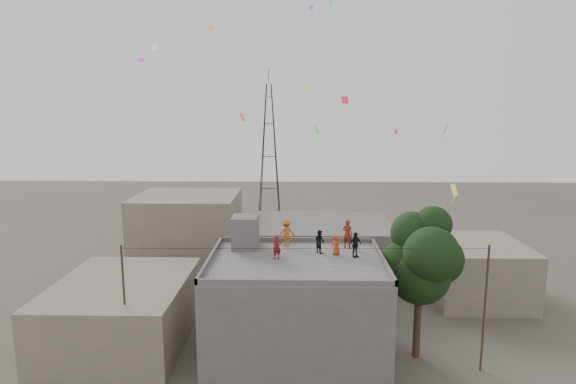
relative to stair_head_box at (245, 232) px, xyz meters
The scene contains 18 objects.
ground 8.21m from the stair_head_box, 39.09° to the right, with size 140.00×140.00×0.00m, color #454138.
main_building 5.78m from the stair_head_box, 39.09° to the right, with size 10.00×8.00×6.10m.
parapet 4.21m from the stair_head_box, 39.09° to the right, with size 10.00×8.00×0.30m.
stair_head_box is the anchor object (origin of this frame).
neighbor_west 9.34m from the stair_head_box, behind, with size 8.00×10.00×4.00m, color #6B6454.
neighbor_north 13.35m from the stair_head_box, 65.48° to the left, with size 12.00×9.00×5.00m, color #54514E.
neighbor_northwest 15.45m from the stair_head_box, 116.91° to the left, with size 9.00×8.00×7.00m, color #6B6454.
neighbor_east 19.35m from the stair_head_box, 23.28° to the left, with size 7.00×8.00×4.40m, color #6B6454.
tree 10.80m from the stair_head_box, 10.74° to the right, with size 4.90×4.60×9.10m.
utility_line 6.26m from the stair_head_box, 46.14° to the right, with size 20.12×0.62×7.40m.
transmission_tower 37.46m from the stair_head_box, 91.23° to the left, with size 2.97×2.97×20.01m.
person_red_adult 6.38m from the stair_head_box, ahead, with size 0.65×0.43×1.78m, color maroon.
person_orange_child 5.74m from the stair_head_box, 14.18° to the right, with size 0.59×0.39×1.22m, color red.
person_dark_child 4.70m from the stair_head_box, 12.03° to the right, with size 0.68×0.53×1.39m, color black.
person_dark_adult 6.89m from the stair_head_box, 15.54° to the right, with size 0.88×0.37×1.50m, color black.
person_orange_adult 2.59m from the stair_head_box, ahead, with size 1.10×0.63×1.71m, color #C15616.
person_red_child 3.10m from the stair_head_box, 47.42° to the right, with size 0.51×0.33×1.40m, color maroon.
kites 11.16m from the stair_head_box, 38.29° to the left, with size 20.74×17.98×12.96m.
Camera 1 is at (0.14, -26.44, 14.72)m, focal length 30.00 mm.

